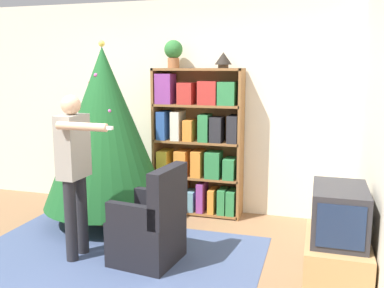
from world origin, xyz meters
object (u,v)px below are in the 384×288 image
armchair (151,229)px  bookshelf (197,145)px  christmas_tree (105,128)px  television (339,213)px  potted_plant (173,52)px  table_lamp (223,59)px  standing_person (75,164)px

armchair → bookshelf: bearing=-174.2°
christmas_tree → television: bearing=-22.8°
bookshelf → potted_plant: potted_plant is taller
bookshelf → television: bearing=-46.1°
television → table_lamp: (-1.27, 1.65, 1.18)m
standing_person → potted_plant: bearing=166.6°
christmas_tree → standing_person: christmas_tree is taller
bookshelf → potted_plant: (-0.30, 0.01, 1.11)m
armchair → potted_plant: potted_plant is taller
television → armchair: (-1.62, 0.22, -0.38)m
bookshelf → table_lamp: bearing=1.5°
television → standing_person: standing_person is taller
armchair → table_lamp: 2.15m
standing_person → armchair: bearing=100.8°
christmas_tree → standing_person: 0.98m
christmas_tree → standing_person: bearing=-79.0°
armchair → standing_person: standing_person is taller
television → armchair: bearing=172.4°
christmas_tree → standing_person: (0.18, -0.94, -0.20)m
television → armchair: 1.68m
armchair → potted_plant: bearing=-162.3°
television → standing_person: bearing=177.1°
standing_person → table_lamp: 2.10m
potted_plant → table_lamp: (0.61, 0.00, -0.09)m
potted_plant → table_lamp: 0.61m
armchair → table_lamp: size_ratio=4.60×
television → armchair: size_ratio=0.66×
television → standing_person: (-2.32, 0.12, 0.20)m
christmas_tree → potted_plant: bearing=43.4°
potted_plant → table_lamp: potted_plant is taller
television → potted_plant: (-1.88, 1.65, 1.26)m
bookshelf → table_lamp: 1.06m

